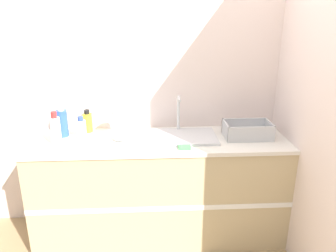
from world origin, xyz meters
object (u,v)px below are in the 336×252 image
(sink, at_px, (180,135))
(bottle_yellow, at_px, (88,122))
(bottle_clear, at_px, (81,129))
(bottle_blue, at_px, (62,122))
(paper_towel_roll, at_px, (120,124))
(dish_rack, at_px, (247,132))
(bottle_white_spray, at_px, (56,130))

(sink, distance_m, bottle_yellow, 0.79)
(bottle_clear, bearing_deg, bottle_yellow, 83.22)
(bottle_clear, bearing_deg, bottle_blue, 155.82)
(paper_towel_roll, distance_m, bottle_clear, 0.31)
(bottle_yellow, bearing_deg, bottle_blue, -152.72)
(bottle_blue, bearing_deg, dish_rack, -4.29)
(bottle_blue, bearing_deg, sink, -5.27)
(sink, height_order, bottle_clear, sink)
(bottle_blue, bearing_deg, paper_towel_roll, -11.95)
(bottle_white_spray, bearing_deg, bottle_blue, 88.99)
(bottle_clear, relative_size, bottle_yellow, 0.97)
(dish_rack, xyz_separation_m, bottle_clear, (-1.33, 0.04, 0.04))
(bottle_white_spray, distance_m, bottle_yellow, 0.34)
(paper_towel_roll, bearing_deg, bottle_blue, 168.05)
(dish_rack, relative_size, bottle_blue, 1.40)
(dish_rack, xyz_separation_m, bottle_yellow, (-1.31, 0.21, 0.04))
(paper_towel_roll, bearing_deg, bottle_white_spray, -169.78)
(paper_towel_roll, relative_size, bottle_clear, 1.32)
(dish_rack, bearing_deg, bottle_white_spray, -177.13)
(bottle_blue, xyz_separation_m, bottle_clear, (0.16, -0.07, -0.03))
(paper_towel_roll, height_order, bottle_white_spray, bottle_white_spray)
(bottle_white_spray, bearing_deg, bottle_yellow, 56.36)
(sink, relative_size, bottle_clear, 3.11)
(bottle_white_spray, relative_size, bottle_yellow, 1.37)
(sink, xyz_separation_m, paper_towel_roll, (-0.47, -0.01, 0.11))
(paper_towel_roll, xyz_separation_m, bottle_yellow, (-0.29, 0.20, -0.04))
(dish_rack, height_order, bottle_yellow, bottle_yellow)
(sink, xyz_separation_m, dish_rack, (0.54, -0.02, 0.03))
(bottle_clear, bearing_deg, sink, -1.00)
(paper_towel_roll, relative_size, dish_rack, 0.67)
(bottle_clear, xyz_separation_m, bottle_yellow, (0.02, 0.17, 0.00))
(bottle_blue, bearing_deg, bottle_white_spray, -91.01)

